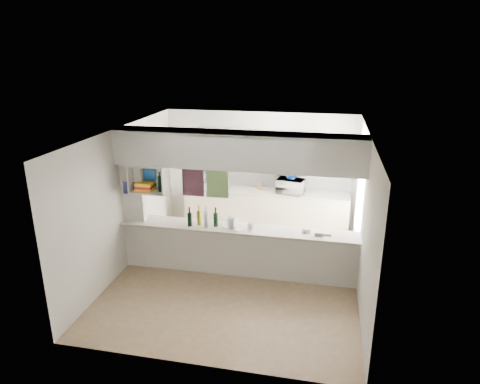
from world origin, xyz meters
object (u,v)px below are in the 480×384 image
(bowl, at_px, (291,178))
(wine_bottles, at_px, (203,219))
(microwave, at_px, (291,186))
(dish_rack, at_px, (235,223))

(bowl, xyz_separation_m, wine_bottles, (-1.35, -2.13, -0.20))
(microwave, relative_size, dish_rack, 1.30)
(bowl, bearing_deg, dish_rack, -110.83)
(bowl, relative_size, dish_rack, 0.51)
(microwave, xyz_separation_m, dish_rack, (-0.79, -2.06, -0.08))
(bowl, distance_m, wine_bottles, 2.53)
(microwave, relative_size, wine_bottles, 1.08)
(microwave, bearing_deg, dish_rack, 81.86)
(microwave, distance_m, wine_bottles, 2.51)
(microwave, relative_size, bowl, 2.56)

